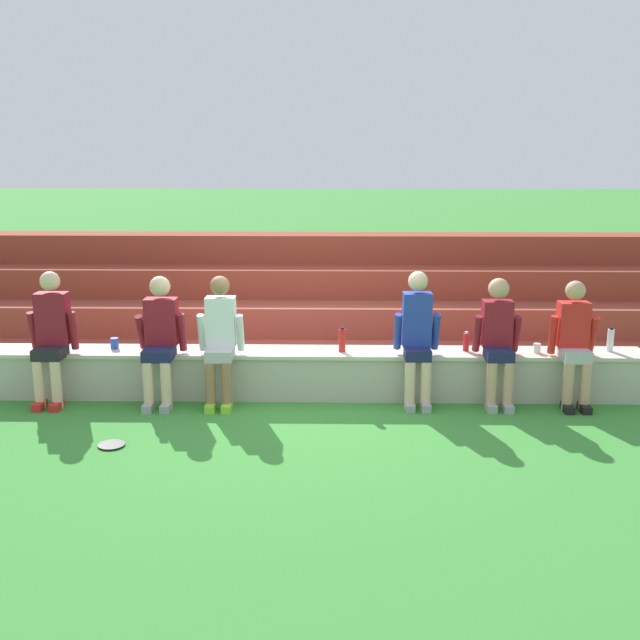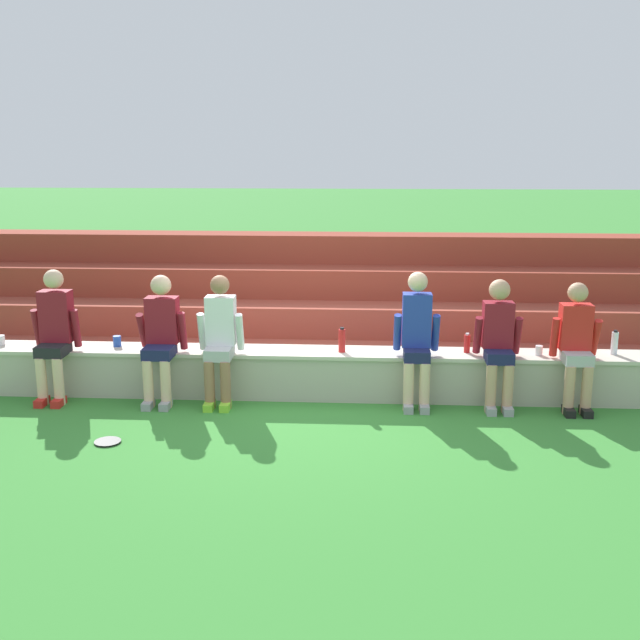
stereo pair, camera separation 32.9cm
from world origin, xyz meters
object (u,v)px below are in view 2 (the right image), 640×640
(water_bottle_mid_left, at_px, (342,340))
(water_bottle_center_gap, at_px, (615,343))
(person_far_left, at_px, (54,331))
(plastic_cup_left_end, at_px, (539,350))
(frisbee, at_px, (108,442))
(person_right_of_center, at_px, (417,336))
(person_left_of_center, at_px, (161,335))
(water_bottle_near_left, at_px, (467,343))
(plastic_cup_middle, at_px, (117,341))
(person_rightmost_edge, at_px, (576,343))
(plastic_cup_right_end, at_px, (1,340))
(person_center, at_px, (220,337))
(person_far_right, at_px, (498,340))

(water_bottle_mid_left, xyz_separation_m, water_bottle_center_gap, (2.93, 0.09, -0.00))
(person_far_left, xyz_separation_m, water_bottle_center_gap, (6.03, 0.29, -0.11))
(plastic_cup_left_end, xyz_separation_m, frisbee, (-4.26, -1.45, -0.56))
(person_right_of_center, xyz_separation_m, plastic_cup_left_end, (1.32, 0.18, -0.19))
(plastic_cup_left_end, bearing_deg, person_right_of_center, -172.07)
(person_left_of_center, xyz_separation_m, water_bottle_near_left, (3.30, 0.27, -0.11))
(plastic_cup_middle, bearing_deg, person_rightmost_edge, -3.28)
(plastic_cup_middle, bearing_deg, plastic_cup_left_end, -1.02)
(water_bottle_center_gap, relative_size, plastic_cup_right_end, 2.48)
(water_bottle_center_gap, height_order, plastic_cup_right_end, water_bottle_center_gap)
(person_far_left, height_order, person_rightmost_edge, person_far_left)
(person_right_of_center, bearing_deg, frisbee, -156.71)
(water_bottle_mid_left, bearing_deg, person_left_of_center, -173.98)
(water_bottle_center_gap, distance_m, frisbee, 5.34)
(person_rightmost_edge, relative_size, frisbee, 5.38)
(person_right_of_center, xyz_separation_m, water_bottle_mid_left, (-0.79, 0.18, -0.11))
(person_right_of_center, height_order, water_bottle_center_gap, person_right_of_center)
(person_left_of_center, relative_size, water_bottle_near_left, 6.33)
(person_rightmost_edge, height_order, water_bottle_mid_left, person_rightmost_edge)
(person_far_left, bearing_deg, person_rightmost_edge, 0.09)
(water_bottle_mid_left, height_order, plastic_cup_left_end, water_bottle_mid_left)
(plastic_cup_right_end, height_order, frisbee, plastic_cup_right_end)
(water_bottle_mid_left, bearing_deg, person_rightmost_edge, -4.63)
(person_center, xyz_separation_m, water_bottle_mid_left, (1.29, 0.23, -0.08))
(water_bottle_near_left, bearing_deg, plastic_cup_left_end, -4.67)
(frisbee, bearing_deg, plastic_cup_right_end, 138.15)
(person_far_left, relative_size, person_far_right, 1.05)
(plastic_cup_right_end, bearing_deg, plastic_cup_left_end, -0.71)
(person_left_of_center, distance_m, plastic_cup_left_end, 4.06)
(water_bottle_mid_left, bearing_deg, person_far_left, -176.19)
(person_right_of_center, bearing_deg, water_bottle_near_left, 23.64)
(plastic_cup_middle, bearing_deg, water_bottle_mid_left, -1.96)
(person_right_of_center, relative_size, plastic_cup_right_end, 13.32)
(person_left_of_center, height_order, plastic_cup_right_end, person_left_of_center)
(person_rightmost_edge, distance_m, water_bottle_center_gap, 0.56)
(person_far_right, xyz_separation_m, frisbee, (-3.80, -1.27, -0.72))
(person_far_right, distance_m, plastic_cup_right_end, 5.51)
(person_far_right, xyz_separation_m, water_bottle_mid_left, (-1.65, 0.18, -0.08))
(person_rightmost_edge, bearing_deg, water_bottle_center_gap, 30.57)
(person_rightmost_edge, relative_size, water_bottle_near_left, 6.18)
(person_far_left, relative_size, water_bottle_mid_left, 5.16)
(person_left_of_center, bearing_deg, person_right_of_center, 0.50)
(frisbee, bearing_deg, person_far_left, 127.64)
(person_far_left, distance_m, water_bottle_mid_left, 3.11)
(person_right_of_center, xyz_separation_m, plastic_cup_middle, (-3.31, 0.27, -0.18))
(person_left_of_center, distance_m, plastic_cup_right_end, 1.94)
(person_rightmost_edge, distance_m, frisbee, 4.81)
(person_center, xyz_separation_m, plastic_cup_middle, (-1.23, 0.32, -0.15))
(person_rightmost_edge, relative_size, plastic_cup_middle, 11.19)
(person_far_right, distance_m, plastic_cup_left_end, 0.52)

